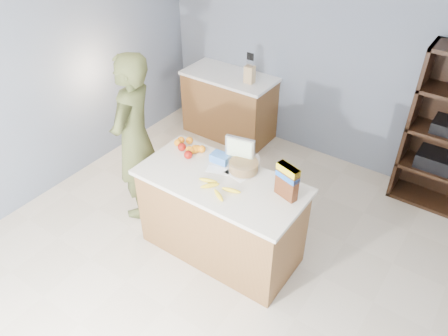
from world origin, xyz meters
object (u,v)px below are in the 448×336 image
Objects in this scene: counter_peninsula at (221,219)px; tv at (240,149)px; person at (135,139)px; cereal_box at (287,179)px.

tv reaches higher than counter_peninsula.
person is (-1.09, 0.03, 0.50)m from counter_peninsula.
tv is (-0.00, 0.31, 0.64)m from counter_peninsula.
cereal_box is (1.68, 0.10, 0.17)m from person.
tv is at bearing 162.94° from cereal_box.
counter_peninsula is 0.71m from tv.
person is 6.50× the size of tv.
tv is 0.62m from cereal_box.
counter_peninsula is at bearing 69.68° from person.
tv is at bearing 85.60° from person.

